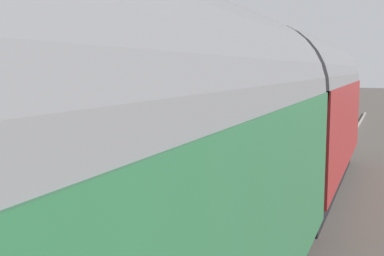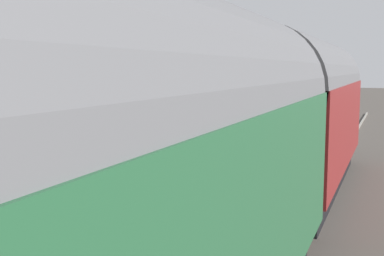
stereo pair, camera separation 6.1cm
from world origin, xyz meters
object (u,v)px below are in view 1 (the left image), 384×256
Objects in this scene: lamp_post_platform at (260,71)px; station_building at (42,113)px; train at (256,131)px; station_sign_board at (241,106)px; planter_bench_left at (208,117)px; planter_by_door at (227,109)px; bench_near_building at (246,109)px; bench_by_lamp at (178,128)px; planter_edge_near at (163,115)px.

station_building is at bearing 167.14° from lamp_post_platform.
train is 5.35× the size of lamp_post_platform.
station_building is 4.64× the size of station_sign_board.
planter_bench_left is 3.06m from lamp_post_platform.
planter_by_door is 0.48× the size of station_sign_board.
bench_near_building is 4.06m from lamp_post_platform.
bench_by_lamp is 5.03m from planter_edge_near.
bench_near_building is 0.90× the size of station_sign_board.
train is 15.36m from bench_near_building.
train is 11.95× the size of station_sign_board.
lamp_post_platform is (-3.84, -2.75, 2.06)m from planter_by_door.
train is 24.54× the size of planter_bench_left.
station_sign_board reaches higher than planter_by_door.
lamp_post_platform is (0.57, -2.19, 2.06)m from planter_bench_left.
train is at bearing -155.00° from planter_bench_left.
station_sign_board reaches higher than bench_by_lamp.
station_building is (0.36, 5.44, 0.14)m from train.
planter_bench_left is at bearing 25.00° from train.
bench_by_lamp is 0.40× the size of lamp_post_platform.
planter_edge_near reaches higher than planter_bench_left.
station_sign_board is (-7.43, -3.00, 0.79)m from planter_by_door.
lamp_post_platform is (11.13, -2.54, 0.98)m from station_building.
station_building reaches higher than planter_by_door.
planter_bench_left is (0.36, -2.07, -0.05)m from planter_edge_near.
planter_edge_near is (-4.14, 2.75, -0.03)m from bench_near_building.
station_building is at bearing -179.21° from planter_by_door.
bench_near_building is at bearing -117.01° from planter_by_door.
train is at bearing -165.83° from lamp_post_platform.
bench_by_lamp is (5.93, -0.96, -1.01)m from station_building.
bench_near_building is 7.05m from station_sign_board.
train is 24.83× the size of planter_by_door.
station_sign_board is (7.53, -2.80, -0.30)m from station_building.
station_building is at bearing 175.86° from bench_near_building.
bench_near_building is (14.33, -1.04, -1.01)m from station_building.
lamp_post_platform is at bearing -16.94° from bench_by_lamp.
planter_edge_near is 5.29m from station_sign_board.
station_sign_board reaches higher than planter_edge_near.
lamp_post_platform is at bearing -75.38° from planter_bench_left.
planter_bench_left is (10.91, 5.09, -0.95)m from train.
planter_bench_left is (4.62, 0.61, -0.08)m from bench_by_lamp.
station_sign_board is (-3.59, -0.26, -1.27)m from lamp_post_platform.
planter_by_door is 4.44m from planter_bench_left.
station_building is 10.39m from planter_edge_near.
bench_by_lamp is 0.90× the size of station_sign_board.
planter_edge_near is at bearing 146.35° from bench_near_building.
train reaches higher than bench_near_building.
planter_by_door is at bearing 7.34° from bench_by_lamp.
station_building is 15.00m from planter_by_door.
planter_bench_left is at bearing 169.67° from bench_near_building.
station_sign_board reaches higher than planter_bench_left.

